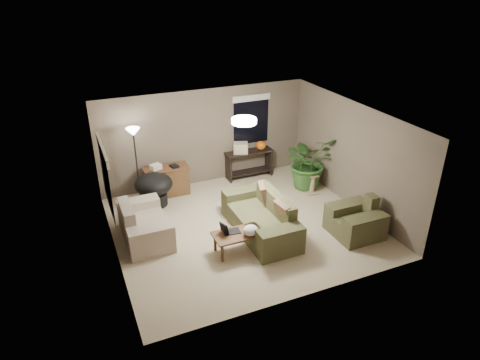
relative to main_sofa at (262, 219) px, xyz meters
name	(u,v)px	position (x,y,z in m)	size (l,w,h in m)	color
room_shell	(244,175)	(-0.28, 0.35, 0.96)	(5.50, 5.50, 5.50)	tan
main_sofa	(262,219)	(0.00, 0.00, 0.00)	(0.95, 2.20, 0.85)	#4F5030
throw_pillows	(273,203)	(0.26, 0.00, 0.36)	(0.36, 1.39, 0.47)	#8C7251
loveseat	(143,226)	(-2.40, 0.76, 0.00)	(0.90, 1.60, 0.85)	#BEB6A2
armchair	(356,222)	(1.80, -0.87, 0.00)	(0.95, 1.00, 0.85)	#454429
coffee_table	(238,236)	(-0.75, -0.47, 0.06)	(1.00, 0.55, 0.42)	brown
laptop	(228,230)	(-0.92, -0.37, 0.19)	(0.41, 0.27, 0.24)	black
plastic_bag	(251,230)	(-0.55, -0.62, 0.23)	(0.30, 0.27, 0.21)	white
desk	(167,181)	(-1.44, 2.48, 0.08)	(1.10, 0.50, 0.75)	brown
desk_papers	(160,167)	(-1.60, 2.47, 0.51)	(0.72, 0.32, 0.12)	silver
console_table	(249,162)	(0.88, 2.62, 0.14)	(1.30, 0.40, 0.75)	black
pumpkin	(261,145)	(1.23, 2.62, 0.57)	(0.28, 0.28, 0.23)	orange
cardboard_box	(241,148)	(0.63, 2.62, 0.60)	(0.37, 0.28, 0.28)	beige
papasan_chair	(154,187)	(-1.86, 2.09, 0.17)	(1.07, 1.07, 0.80)	black
floor_lamp	(134,141)	(-2.15, 2.34, 1.30)	(0.32, 0.32, 1.91)	black
ceiling_fixture	(244,121)	(-0.28, 0.35, 2.15)	(0.50, 0.50, 0.10)	white
houseplant	(308,167)	(2.04, 1.48, 0.26)	(1.28, 1.42, 1.11)	#2D5923
cat_scratching_post	(312,185)	(1.96, 1.11, -0.08)	(0.32, 0.32, 0.50)	tan
window_left	(104,168)	(-3.01, 0.65, 1.49)	(0.05, 1.56, 1.33)	black
window_back	(251,111)	(1.02, 2.82, 1.49)	(1.06, 0.05, 1.33)	black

